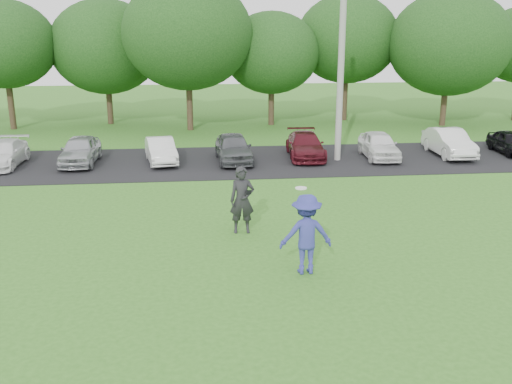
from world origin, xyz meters
TOP-DOWN VIEW (x-y plane):
  - ground at (0.00, 0.00)m, footprint 100.00×100.00m
  - parking_lot at (0.00, 13.00)m, footprint 32.00×6.50m
  - utility_pole at (4.70, 12.76)m, footprint 0.28×0.28m
  - frisbee_player at (0.93, 0.74)m, footprint 1.31×0.78m
  - camera_bystander at (-0.38, 3.76)m, footprint 0.73×0.48m
  - parked_cars at (-0.89, 13.06)m, footprint 28.43×4.76m
  - tree_row at (1.51, 22.76)m, footprint 42.39×9.85m

SIDE VIEW (x-z plane):
  - ground at x=0.00m, z-range 0.00..0.00m
  - parking_lot at x=0.00m, z-range 0.00..0.03m
  - parked_cars at x=-0.89m, z-range -0.01..1.24m
  - camera_bystander at x=-0.38m, z-range 0.00..1.98m
  - frisbee_player at x=0.93m, z-range -0.12..2.12m
  - utility_pole at x=4.70m, z-range 0.00..9.45m
  - tree_row at x=1.51m, z-range 0.59..9.23m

